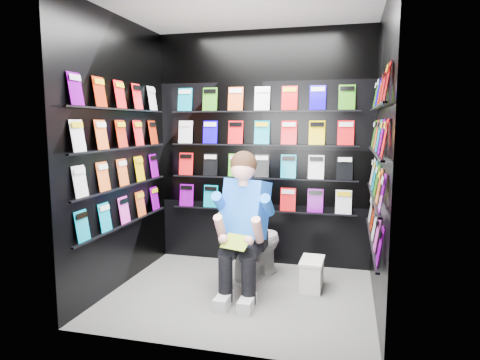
# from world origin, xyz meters

# --- Properties ---
(floor) EXTENTS (2.40, 2.40, 0.00)m
(floor) POSITION_xyz_m (0.00, 0.00, 0.00)
(floor) COLOR slate
(floor) RESTS_ON ground
(ceiling) EXTENTS (2.40, 2.40, 0.00)m
(ceiling) POSITION_xyz_m (0.00, 0.00, 2.60)
(ceiling) COLOR white
(ceiling) RESTS_ON floor
(wall_back) EXTENTS (2.40, 0.04, 2.60)m
(wall_back) POSITION_xyz_m (0.00, 1.00, 1.30)
(wall_back) COLOR black
(wall_back) RESTS_ON floor
(wall_front) EXTENTS (2.40, 0.04, 2.60)m
(wall_front) POSITION_xyz_m (0.00, -1.00, 1.30)
(wall_front) COLOR black
(wall_front) RESTS_ON floor
(wall_left) EXTENTS (0.04, 2.00, 2.60)m
(wall_left) POSITION_xyz_m (-1.20, 0.00, 1.30)
(wall_left) COLOR black
(wall_left) RESTS_ON floor
(wall_right) EXTENTS (0.04, 2.00, 2.60)m
(wall_right) POSITION_xyz_m (1.20, 0.00, 1.30)
(wall_right) COLOR black
(wall_right) RESTS_ON floor
(comics_back) EXTENTS (2.10, 0.06, 1.37)m
(comics_back) POSITION_xyz_m (0.00, 0.97, 1.31)
(comics_back) COLOR red
(comics_back) RESTS_ON wall_back
(comics_left) EXTENTS (0.06, 1.70, 1.37)m
(comics_left) POSITION_xyz_m (-1.17, 0.00, 1.31)
(comics_left) COLOR red
(comics_left) RESTS_ON wall_left
(comics_right) EXTENTS (0.06, 1.70, 1.37)m
(comics_right) POSITION_xyz_m (1.17, 0.00, 1.31)
(comics_right) COLOR red
(comics_right) RESTS_ON wall_right
(toilet) EXTENTS (0.63, 0.84, 0.73)m
(toilet) POSITION_xyz_m (0.03, 0.48, 0.37)
(toilet) COLOR white
(toilet) RESTS_ON floor
(longbox) EXTENTS (0.21, 0.36, 0.27)m
(longbox) POSITION_xyz_m (0.63, 0.33, 0.13)
(longbox) COLOR white
(longbox) RESTS_ON floor
(longbox_lid) EXTENTS (0.22, 0.38, 0.03)m
(longbox_lid) POSITION_xyz_m (0.63, 0.33, 0.28)
(longbox_lid) COLOR white
(longbox_lid) RESTS_ON longbox
(reader) EXTENTS (0.77, 0.93, 1.47)m
(reader) POSITION_xyz_m (0.03, 0.10, 0.79)
(reader) COLOR blue
(reader) RESTS_ON toilet
(held_comic) EXTENTS (0.28, 0.21, 0.10)m
(held_comic) POSITION_xyz_m (0.03, -0.25, 0.58)
(held_comic) COLOR green
(held_comic) RESTS_ON reader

